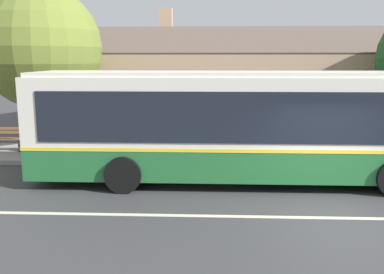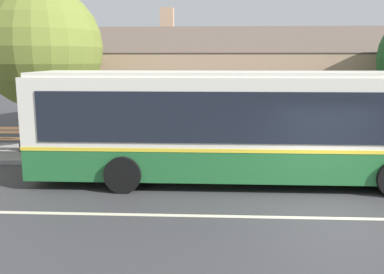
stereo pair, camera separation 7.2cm
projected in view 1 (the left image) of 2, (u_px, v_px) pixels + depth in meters
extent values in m
plane|color=#38383A|center=(340.00, 218.00, 9.69)|extent=(300.00, 300.00, 0.00)
cube|color=gray|center=(292.00, 156.00, 15.57)|extent=(60.00, 3.00, 0.15)
cube|color=beige|center=(340.00, 218.00, 9.69)|extent=(60.00, 0.16, 0.01)
cube|color=tan|center=(282.00, 91.00, 22.41)|extent=(22.47, 9.04, 3.73)
cube|color=brown|center=(292.00, 40.00, 19.72)|extent=(23.07, 4.57, 1.55)
cube|color=brown|center=(277.00, 43.00, 24.17)|extent=(23.07, 4.57, 1.55)
cube|color=tan|center=(166.00, 20.00, 22.89)|extent=(0.70, 0.70, 1.20)
cube|color=black|center=(114.00, 95.00, 18.25)|extent=(1.10, 0.06, 1.30)
cube|color=black|center=(300.00, 95.00, 17.90)|extent=(1.10, 0.06, 1.30)
cube|color=#4C3323|center=(380.00, 119.00, 17.94)|extent=(1.00, 0.06, 2.10)
cube|color=#236633|center=(246.00, 158.00, 12.50)|extent=(12.25, 2.52, 0.86)
cube|color=yellow|center=(246.00, 142.00, 12.41)|extent=(12.27, 2.54, 0.10)
cube|color=silver|center=(247.00, 109.00, 12.23)|extent=(12.25, 2.52, 1.85)
cube|color=silver|center=(248.00, 74.00, 12.06)|extent=(12.01, 2.40, 0.12)
cube|color=black|center=(243.00, 107.00, 13.49)|extent=(11.27, 0.05, 1.35)
cube|color=black|center=(251.00, 118.00, 11.01)|extent=(11.27, 0.05, 1.35)
cube|color=#B21919|center=(195.00, 148.00, 13.81)|extent=(3.43, 0.04, 0.60)
cylinder|color=black|center=(362.00, 156.00, 13.60)|extent=(1.00, 0.28, 1.00)
cylinder|color=black|center=(139.00, 154.00, 13.90)|extent=(1.00, 0.28, 1.00)
cylinder|color=black|center=(123.00, 175.00, 11.45)|extent=(1.00, 0.28, 1.00)
cube|color=brown|center=(3.00, 138.00, 16.18)|extent=(1.88, 0.10, 0.04)
cube|color=brown|center=(2.00, 139.00, 16.03)|extent=(1.88, 0.10, 0.04)
cube|color=brown|center=(0.00, 139.00, 15.89)|extent=(1.88, 0.10, 0.04)
cube|color=black|center=(22.00, 145.00, 16.04)|extent=(0.08, 0.43, 0.45)
cylinder|color=#4C3828|center=(44.00, 119.00, 16.69)|extent=(0.36, 0.36, 2.47)
sphere|color=olive|center=(40.00, 47.00, 16.20)|extent=(4.64, 4.64, 4.64)
sphere|color=olive|center=(45.00, 66.00, 16.50)|extent=(2.70, 2.70, 2.70)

